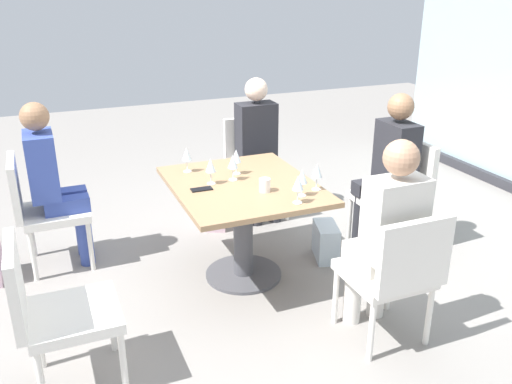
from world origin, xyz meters
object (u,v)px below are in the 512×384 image
wine_glass_5 (236,157)px  handbag_0 (217,211)px  chair_near_window (398,188)px  wine_glass_1 (187,155)px  cell_phone_on_table (202,189)px  chair_front_left (41,205)px  wine_glass_2 (317,171)px  person_far_right (387,231)px  handbag_2 (326,242)px  wine_glass_6 (211,166)px  person_far_left (259,143)px  dining_table_main (243,208)px  chair_far_left (254,161)px  coffee_cup (265,185)px  person_front_left (53,178)px  person_near_window (389,166)px  wine_glass_4 (298,183)px  wine_glass_0 (302,177)px  wine_glass_3 (233,162)px  chair_far_right (395,270)px  chair_front_right (52,307)px

wine_glass_5 → handbag_0: size_ratio=0.62×
chair_near_window → wine_glass_1: (-0.38, -1.61, 0.37)m
chair_near_window → cell_phone_on_table: (0.01, -1.62, 0.24)m
chair_front_left → wine_glass_2: size_ratio=4.70×
person_far_right → handbag_2: (-0.97, 0.17, -0.56)m
chair_front_left → wine_glass_6: wine_glass_6 is taller
person_far_left → chair_near_window: bearing=39.6°
dining_table_main → handbag_0: (-0.90, 0.09, -0.40)m
chair_far_left → chair_near_window: (1.07, 0.80, 0.00)m
coffee_cup → dining_table_main: bearing=-157.6°
coffee_cup → person_far_right: bearing=30.0°
person_front_left → person_near_window: same height
person_front_left → wine_glass_4: (1.17, 1.41, 0.16)m
person_far_left → wine_glass_5: 0.93m
chair_far_left → wine_glass_0: wine_glass_0 is taller
person_far_left → wine_glass_0: 1.36m
chair_far_left → wine_glass_4: wine_glass_4 is taller
wine_glass_2 → wine_glass_5: same height
wine_glass_1 → handbag_2: size_ratio=0.62×
wine_glass_3 → cell_phone_on_table: wine_glass_3 is taller
wine_glass_1 → coffee_cup: size_ratio=2.06×
chair_front_left → chair_far_left: bearing=101.0°
person_near_window → wine_glass_4: person_near_window is taller
chair_far_right → wine_glass_5: size_ratio=4.70×
person_far_right → wine_glass_4: size_ratio=6.81×
person_near_window → wine_glass_2: bearing=-69.4°
chair_near_window → handbag_2: size_ratio=2.90×
wine_glass_1 → wine_glass_5: size_ratio=1.00×
chair_far_left → chair_near_window: same height
chair_front_right → cell_phone_on_table: 1.26m
person_front_left → wine_glass_5: bearing=67.4°
chair_front_left → chair_front_right: (1.43, 0.00, 0.00)m
wine_glass_4 → wine_glass_1: bearing=-150.1°
chair_near_window → chair_far_right: bearing=-36.6°
cell_phone_on_table → wine_glass_0: bearing=59.3°
person_front_left → wine_glass_5: (0.52, 1.24, 0.16)m
person_front_left → wine_glass_3: 1.34m
person_far_right → wine_glass_3: (-1.05, -0.56, 0.16)m
person_far_right → wine_glass_3: 1.20m
wine_glass_3 → wine_glass_6: bearing=-84.6°
chair_far_left → chair_front_left: same height
chair_far_right → coffee_cup: bearing=-153.2°
chair_front_left → person_front_left: 0.23m
chair_far_left → wine_glass_6: bearing=-36.1°
chair_front_right → wine_glass_2: wine_glass_2 is taller
dining_table_main → wine_glass_1: size_ratio=6.14×
dining_table_main → chair_front_right: (0.71, -1.32, -0.05)m
wine_glass_3 → person_far_right: bearing=28.1°
person_near_window → wine_glass_4: (0.46, -1.02, 0.16)m
chair_far_left → wine_glass_3: size_ratio=4.70×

